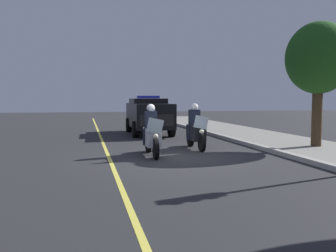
{
  "coord_description": "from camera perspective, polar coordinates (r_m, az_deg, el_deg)",
  "views": [
    {
      "loc": [
        11.02,
        -2.95,
        1.91
      ],
      "look_at": [
        -1.7,
        0.0,
        0.9
      ],
      "focal_mm": 38.36,
      "sensor_mm": 36.0,
      "label": 1
    }
  ],
  "objects": [
    {
      "name": "sidewalk_strip",
      "position": [
        13.93,
        23.81,
        -3.63
      ],
      "size": [
        48.0,
        3.6,
        0.1
      ],
      "primitive_type": "cube",
      "color": "gray",
      "rests_on": "ground"
    },
    {
      "name": "curb_strip",
      "position": [
        12.88,
        17.01,
        -3.96
      ],
      "size": [
        48.0,
        0.24,
        0.15
      ],
      "primitive_type": "cube",
      "color": "#9E9B93",
      "rests_on": "ground"
    },
    {
      "name": "lane_stripe_center",
      "position": [
        11.21,
        -9.18,
        -5.43
      ],
      "size": [
        48.0,
        0.12,
        0.01
      ],
      "primitive_type": "cube",
      "color": "#E0D14C",
      "rests_on": "ground"
    },
    {
      "name": "ground_plane",
      "position": [
        11.57,
        1.91,
        -5.08
      ],
      "size": [
        80.0,
        80.0,
        0.0
      ],
      "primitive_type": "plane",
      "color": "#28282B"
    },
    {
      "name": "police_motorcycle_lead_left",
      "position": [
        11.96,
        -2.61,
        -1.39
      ],
      "size": [
        2.14,
        0.56,
        1.72
      ],
      "color": "black",
      "rests_on": "ground"
    },
    {
      "name": "police_motorcycle_lead_right",
      "position": [
        13.58,
        4.43,
        -0.71
      ],
      "size": [
        2.14,
        0.56,
        1.72
      ],
      "color": "black",
      "rests_on": "ground"
    },
    {
      "name": "police_suv",
      "position": [
        19.16,
        -3.11,
        1.89
      ],
      "size": [
        4.93,
        2.13,
        2.05
      ],
      "color": "black",
      "rests_on": "ground"
    },
    {
      "name": "tree_mid_block",
      "position": [
        14.74,
        22.83,
        9.79
      ],
      "size": [
        2.43,
        2.43,
        4.66
      ],
      "color": "#42301E",
      "rests_on": "sidewalk_strip"
    }
  ]
}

